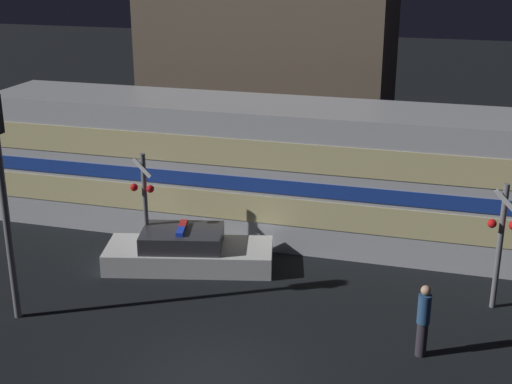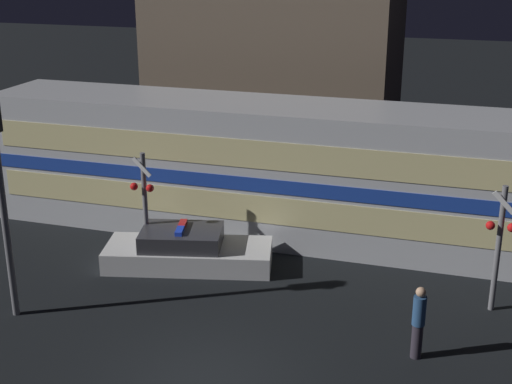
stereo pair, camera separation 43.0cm
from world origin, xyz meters
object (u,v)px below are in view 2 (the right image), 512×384
object	(u,v)px
pedestrian	(418,322)
crossing_signal_near	(499,243)
police_car	(187,251)
traffic_light_corner	(0,183)
train	(319,174)

from	to	relation	value
pedestrian	crossing_signal_near	size ratio (longest dim) A/B	0.52
police_car	traffic_light_corner	world-z (taller)	traffic_light_corner
crossing_signal_near	train	bearing A→B (deg)	147.80
train	crossing_signal_near	size ratio (longest dim) A/B	6.43
crossing_signal_near	pedestrian	bearing A→B (deg)	-120.34
police_car	traffic_light_corner	distance (m)	5.80
crossing_signal_near	traffic_light_corner	world-z (taller)	traffic_light_corner
train	pedestrian	bearing A→B (deg)	-59.26
police_car	pedestrian	xyz separation A→B (m)	(6.76, -2.96, 0.44)
traffic_light_corner	crossing_signal_near	bearing A→B (deg)	18.23
crossing_signal_near	traffic_light_corner	size ratio (longest dim) A/B	0.59
police_car	train	bearing A→B (deg)	31.24
train	traffic_light_corner	world-z (taller)	traffic_light_corner
police_car	crossing_signal_near	size ratio (longest dim) A/B	1.51
pedestrian	train	bearing A→B (deg)	120.74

